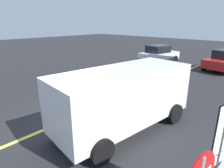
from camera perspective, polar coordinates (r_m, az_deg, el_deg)
The scene contains 6 objects.
ground_plane at distance 7.96m, azimuth -14.62°, elevation -10.97°, with size 80.00×80.00×0.00m, color #262628.
lane_marking_centre at distance 9.66m, azimuth 0.55°, elevation -4.97°, with size 28.00×0.16×0.01m, color #E0D14C.
speed_limit_sign at distance 4.00m, azimuth 29.31°, elevation -14.75°, with size 0.53×0.13×2.52m.
white_van at distance 6.89m, azimuth 3.61°, elevation -3.37°, with size 5.39×2.71×2.20m.
car_white_approaching at distance 19.06m, azimuth 13.55°, elevation 8.57°, with size 4.13×2.58×1.65m.
car_silver_crossing at distance 12.44m, azimuth 12.73°, elevation 3.88°, with size 4.05×2.54×1.69m.
Camera 1 is at (-3.52, -6.06, 3.77)m, focal length 31.11 mm.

